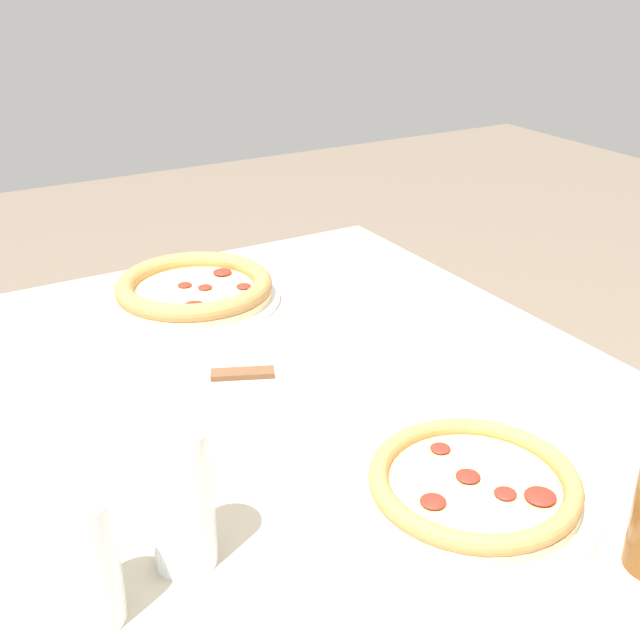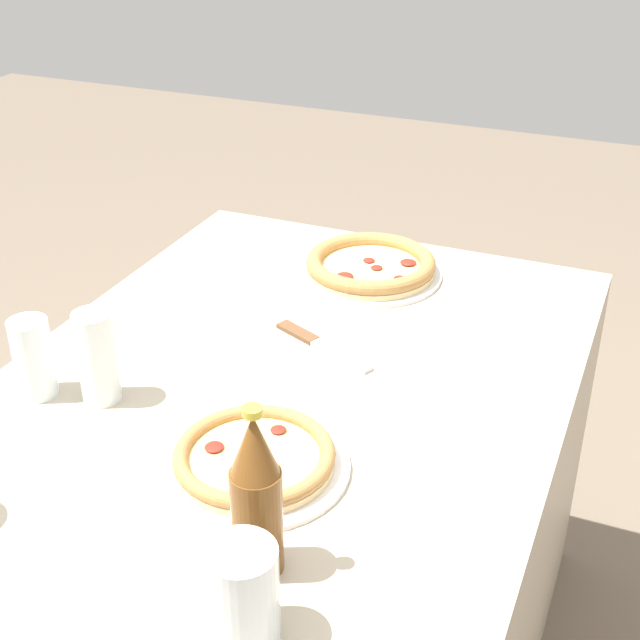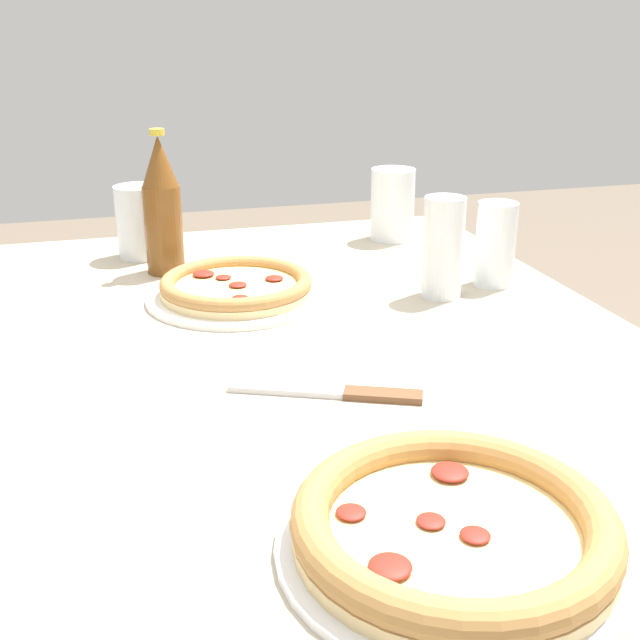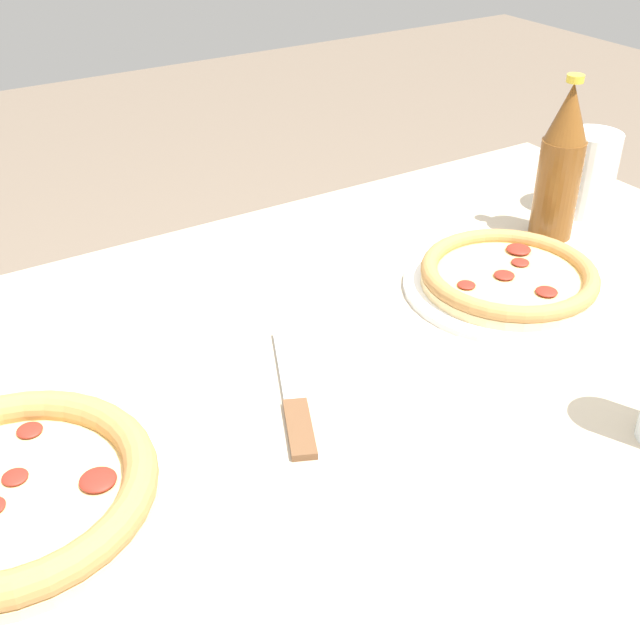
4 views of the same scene
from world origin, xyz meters
TOP-DOWN VIEW (x-y plane):
  - table at (0.00, 0.00)m, footprint 1.25×0.90m
  - pizza_margherita at (0.21, 0.06)m, footprint 0.27×0.27m
  - pizza_pepperoni at (-0.43, 0.00)m, footprint 0.28×0.28m
  - glass_water at (0.48, 0.18)m, footprint 0.08×0.08m
  - beer_bottle at (0.38, 0.15)m, footprint 0.06×0.06m
  - knife at (-0.14, 0.01)m, footprint 0.11×0.21m

SIDE VIEW (x-z plane):
  - table at x=0.00m, z-range 0.00..0.75m
  - knife at x=-0.14m, z-range 0.75..0.76m
  - pizza_margherita at x=0.21m, z-range 0.75..0.79m
  - pizza_pepperoni at x=-0.43m, z-range 0.75..0.80m
  - glass_water at x=0.48m, z-range 0.75..0.87m
  - beer_bottle at x=0.38m, z-range 0.75..0.98m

